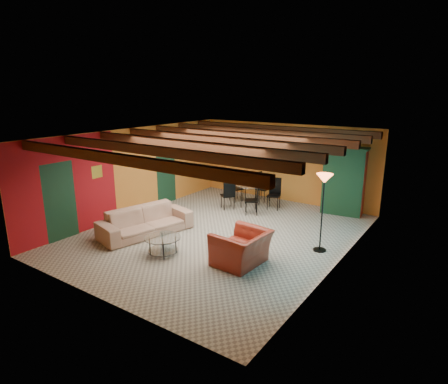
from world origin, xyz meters
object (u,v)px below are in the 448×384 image
Objects in this scene: coffee_table at (163,245)px; dining_table at (250,192)px; sofa at (146,221)px; floor_lamp at (322,213)px; vase at (251,174)px; armoire at (345,182)px; armchair at (241,248)px; potted_plant at (349,141)px.

dining_table reaches higher than coffee_table.
dining_table is (1.07, 3.78, 0.15)m from sofa.
coffee_table is 0.44× the size of dining_table.
floor_lamp reaches higher than sofa.
sofa is 12.13× the size of vase.
armoire is at bearing 20.52° from vase.
armoire is (3.88, 4.83, 0.67)m from sofa.
dining_table is at bearing -166.46° from armoire.
armoire is at bearing 175.08° from armchair.
dining_table is at bearing 180.00° from vase.
potted_plant is at bearing 65.00° from coffee_table.
coffee_table is (1.29, -0.71, -0.14)m from sofa.
dining_table is (-0.22, 4.49, 0.29)m from coffee_table.
sofa is 3.12m from armchair.
armoire reaches higher than vase.
sofa is 4.66m from floor_lamp.
armchair is at bearing -62.07° from vase.
armchair is at bearing -76.92° from sofa.
armoire is 9.99× the size of vase.
armoire is 3.24m from floor_lamp.
armchair is 5.01m from armoire.
potted_plant is at bearing 20.52° from dining_table.
coffee_table is 3.90m from floor_lamp.
coffee_table is at bearing -87.15° from dining_table.
sofa is at bearing -105.82° from vase.
armoire reaches higher than dining_table.
sofa is at bearing -105.82° from dining_table.
coffee_table is 0.42× the size of armoire.
potted_plant is (-0.45, 3.21, 1.33)m from floor_lamp.
armchair is at bearing -125.21° from floor_lamp.
sofa is at bearing 151.27° from coffee_table.
armchair is 4.38m from dining_table.
floor_lamp is at bearing -33.51° from dining_table.
coffee_table is 4.58m from vase.
coffee_table is at bearing -67.40° from armchair.
coffee_table is 1.88× the size of potted_plant.
coffee_table is at bearing -115.00° from potted_plant.
armoire is at bearing -24.05° from sofa.
sofa is 3.93m from dining_table.
vase is (-2.81, -1.05, 0.10)m from armoire.
armchair is 0.60× the size of dining_table.
coffee_table is at bearing -104.02° from sofa.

